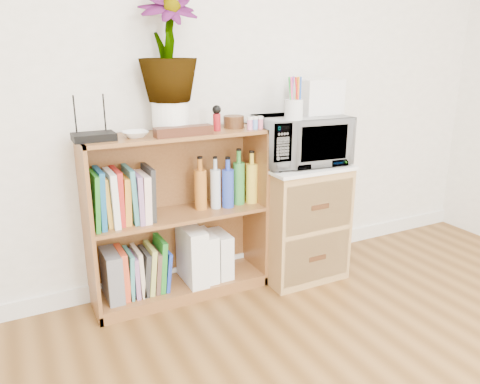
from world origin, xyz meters
TOP-DOWN VIEW (x-y plane):
  - skirting_board at (0.00, 2.24)m, footprint 4.00×0.02m
  - bookshelf at (-0.35, 2.10)m, footprint 1.00×0.30m
  - wicker_unit at (0.40, 2.02)m, footprint 0.50×0.45m
  - microwave at (0.40, 2.02)m, footprint 0.54×0.39m
  - pen_cup at (0.27, 1.91)m, footprint 0.10×0.10m
  - small_appliance at (0.53, 2.07)m, footprint 0.25×0.21m
  - router at (-0.77, 2.08)m, footprint 0.20×0.14m
  - white_bowl at (-0.57, 2.07)m, footprint 0.13×0.13m
  - plant_pot at (-0.36, 2.12)m, footprint 0.19×0.19m
  - potted_plant at (-0.36, 2.12)m, footprint 0.30×0.30m
  - trinket_box at (-0.34, 2.00)m, footprint 0.30×0.08m
  - kokeshi_doll at (-0.12, 2.06)m, footprint 0.04×0.04m
  - wooden_bowl at (0.00, 2.11)m, footprint 0.12×0.12m
  - paint_jars at (0.08, 2.01)m, footprint 0.10×0.04m
  - file_box at (-0.74, 2.10)m, footprint 0.08×0.22m
  - magazine_holder_left at (-0.28, 2.09)m, footprint 0.11×0.27m
  - magazine_holder_mid at (-0.20, 2.09)m, footprint 0.09×0.23m
  - magazine_holder_right at (-0.10, 2.09)m, footprint 0.08×0.21m
  - cookbooks at (-0.66, 2.10)m, footprint 0.32×0.20m
  - liquor_bottles at (-0.01, 2.10)m, footprint 0.46×0.07m
  - lower_books at (-0.57, 2.10)m, footprint 0.28×0.19m

SIDE VIEW (x-z plane):
  - skirting_board at x=0.00m, z-range 0.00..0.10m
  - lower_books at x=-0.57m, z-range 0.05..0.35m
  - magazine_holder_right at x=-0.10m, z-range 0.07..0.34m
  - file_box at x=-0.74m, z-range 0.07..0.34m
  - magazine_holder_mid at x=-0.20m, z-range 0.07..0.36m
  - magazine_holder_left at x=-0.28m, z-range 0.07..0.40m
  - wicker_unit at x=0.40m, z-range 0.00..0.70m
  - bookshelf at x=-0.35m, z-range 0.00..0.95m
  - cookbooks at x=-0.66m, z-range 0.49..0.79m
  - liquor_bottles at x=-0.01m, z-range 0.49..0.81m
  - microwave at x=0.40m, z-range 0.72..1.00m
  - white_bowl at x=-0.57m, z-range 0.95..0.98m
  - router at x=-0.77m, z-range 0.95..0.99m
  - trinket_box at x=-0.34m, z-range 0.95..1.00m
  - paint_jars at x=0.08m, z-range 0.95..1.00m
  - wooden_bowl at x=0.00m, z-range 0.95..1.02m
  - kokeshi_doll at x=-0.12m, z-range 0.95..1.04m
  - plant_pot at x=-0.36m, z-range 0.95..1.11m
  - pen_cup at x=0.27m, z-range 1.00..1.11m
  - small_appliance at x=0.53m, z-range 1.00..1.21m
  - potted_plant at x=-0.36m, z-range 1.11..1.66m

